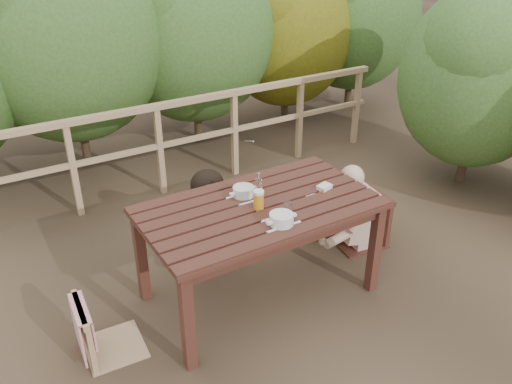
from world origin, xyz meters
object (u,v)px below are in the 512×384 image
table (259,251)px  diner_right (366,178)px  chair_far (206,202)px  soup_near (281,220)px  bread_roll (279,215)px  beer_glass (259,200)px  woman (204,184)px  soup_far (243,192)px  bottle (259,187)px  chair_right (361,198)px  tumbler (288,207)px  butter_tub (324,188)px  chair_left (107,302)px

table → diner_right: size_ratio=1.33×
chair_far → soup_near: size_ratio=3.24×
bread_roll → beer_glass: (-0.05, 0.20, 0.04)m
woman → soup_far: bearing=106.3°
bread_roll → beer_glass: beer_glass is taller
table → woman: (-0.06, 0.83, 0.24)m
bottle → soup_far: bearing=126.5°
chair_right → woman: 1.41m
table → tumbler: bearing=-53.4°
bottle → butter_tub: 0.54m
table → chair_far: size_ratio=1.88×
soup_near → bottle: 0.40m
beer_glass → chair_right: bearing=9.7°
chair_left → chair_far: bearing=-51.2°
soup_near → bottle: size_ratio=1.25×
soup_near → soup_far: size_ratio=1.05×
table → chair_left: 1.19m
chair_far → bottle: 0.87m
tumbler → chair_far: bearing=100.8°
woman → soup_near: 1.16m
chair_right → bottle: bottle is taller
woman → diner_right: size_ratio=0.98×
chair_right → tumbler: bearing=-63.8°
diner_right → soup_near: diner_right is taller
tumbler → bottle: bearing=109.7°
bottle → tumbler: size_ratio=2.91×
woman → diner_right: diner_right is taller
diner_right → beer_glass: 1.27m
soup_near → soup_far: 0.49m
soup_far → chair_left: bearing=-171.8°
woman → tumbler: size_ratio=16.31×
table → beer_glass: size_ratio=11.30×
bread_roll → tumbler: tumbler is taller
diner_right → bread_roll: 1.27m
butter_tub → tumbler: bearing=-178.7°
chair_far → tumbler: chair_far is taller
woman → diner_right: bearing=166.5°
chair_right → beer_glass: size_ratio=5.93×
chair_left → diner_right: (2.39, 0.16, 0.24)m
chair_far → beer_glass: bearing=-74.0°
chair_far → woman: (0.00, 0.02, 0.18)m
table → tumbler: (0.13, -0.18, 0.44)m
chair_left → tumbler: (1.32, -0.19, 0.43)m
chair_right → beer_glass: 1.29m
chair_left → bread_roll: bread_roll is taller
tumbler → chair_right: bearing=18.3°
woman → soup_far: 0.69m
bottle → chair_far: bearing=97.6°
table → bread_roll: bread_roll is taller
tumbler → butter_tub: bearing=15.9°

